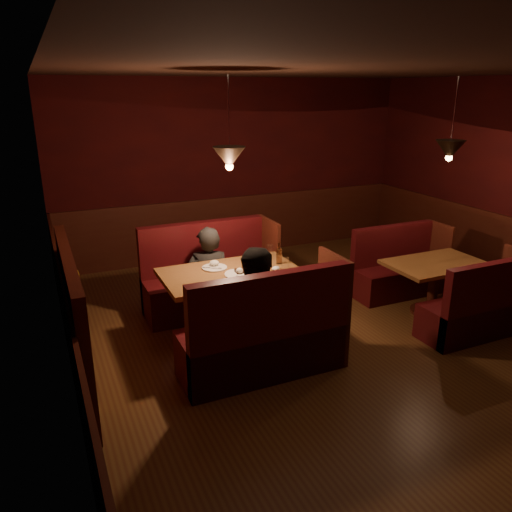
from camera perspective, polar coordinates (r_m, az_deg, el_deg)
name	(u,v)px	position (r m, az deg, el deg)	size (l,w,h in m)	color
room	(335,254)	(5.36, 9.02, 0.23)	(6.02, 7.02, 2.92)	brown
main_table	(233,287)	(5.55, -2.68, -3.57)	(1.51, 0.92, 1.06)	brown
main_bench_far	(210,283)	(6.41, -5.33, -3.09)	(1.66, 0.59, 1.13)	#350E0B
main_bench_near	(267,342)	(4.96, 1.25, -9.77)	(1.66, 0.59, 1.13)	#350E0B
second_table	(435,276)	(6.62, 19.73, -2.12)	(1.20, 0.77, 0.68)	brown
second_bench_far	(397,272)	(7.20, 15.85, -1.78)	(1.33, 0.50, 0.95)	#350E0B
second_bench_near	(480,312)	(6.26, 24.19, -5.86)	(1.33, 0.50, 0.95)	#350E0B
diner_a	(208,260)	(6.03, -5.48, -0.42)	(0.56, 0.36, 1.52)	black
diner_b	(261,293)	(4.93, 0.57, -4.25)	(0.78, 0.61, 1.61)	black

